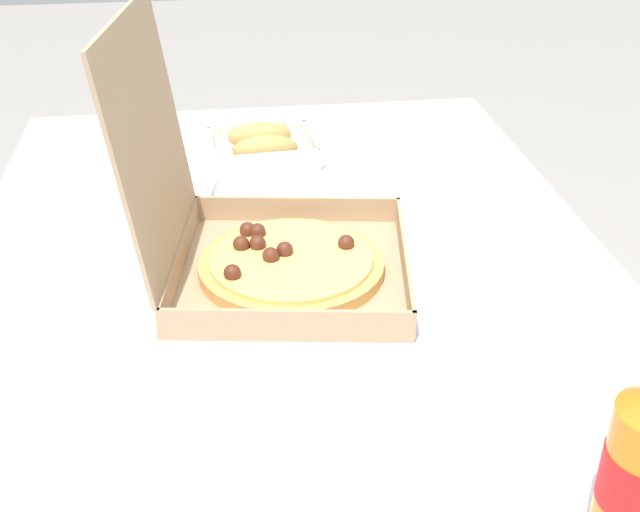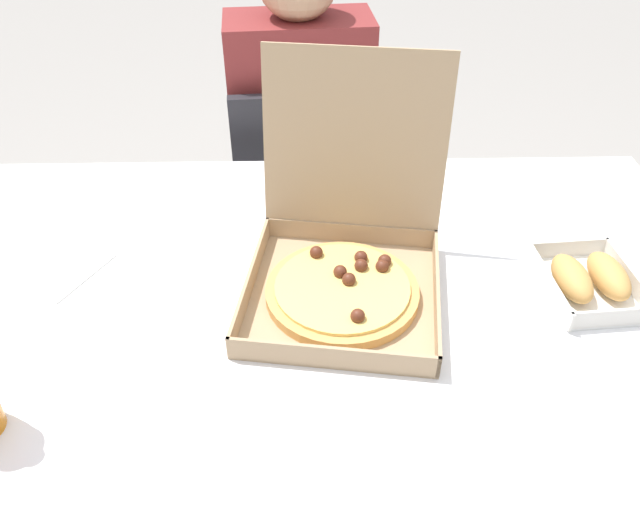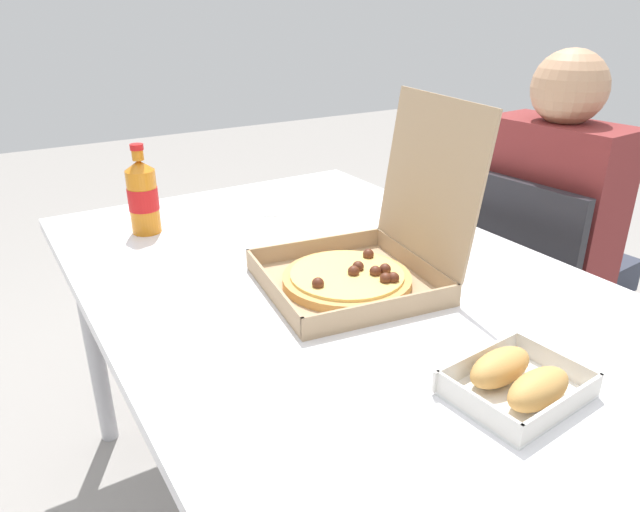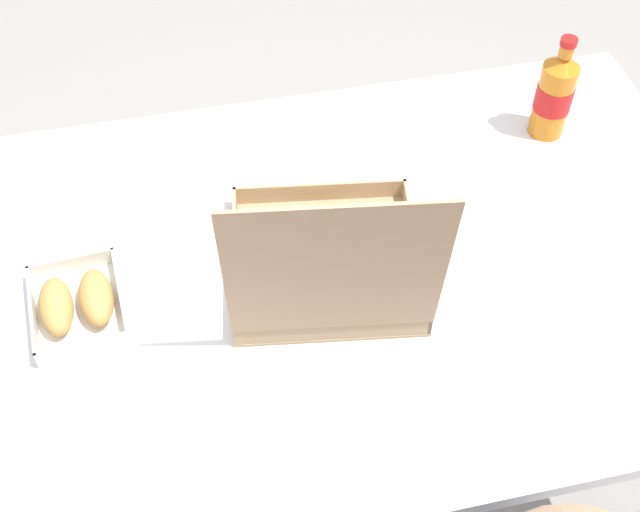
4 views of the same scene
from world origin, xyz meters
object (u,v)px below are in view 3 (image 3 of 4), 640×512
Objects in this scene: bread_side_box at (518,381)px; paper_menu at (272,204)px; diner_person at (558,221)px; pizza_box_open at (363,260)px; cola_bottle at (143,196)px; chair at (534,292)px.

bread_side_box is 0.96× the size of paper_menu.
paper_menu is at bearing -125.39° from diner_person.
pizza_box_open is at bearing 20.31° from paper_menu.
diner_person is 5.72× the size of bread_side_box.
paper_menu is (-0.55, 0.08, -0.05)m from pizza_box_open.
chair is at bearing 65.24° from cola_bottle.
pizza_box_open is at bearing -83.58° from diner_person.
chair is 4.13× the size of bread_side_box.
pizza_box_open reaches higher than paper_menu.
pizza_box_open is 2.06× the size of bread_side_box.
chair is at bearing -85.39° from diner_person.
diner_person is at bearing 96.42° from pizza_box_open.
diner_person is (-0.00, 0.06, 0.21)m from chair.
paper_menu is (-0.47, -0.66, 0.03)m from diner_person.
diner_person is 2.77× the size of pizza_box_open.
diner_person is 5.48× the size of paper_menu.
paper_menu is (-0.98, 0.10, -0.02)m from bread_side_box.
bread_side_box is (0.50, -0.70, 0.27)m from chair.
paper_menu is at bearing 172.09° from pizza_box_open.
pizza_box_open is at bearing 176.67° from bread_side_box.
pizza_box_open is at bearing 29.05° from cola_bottle.
diner_person is at bearing 66.70° from cola_bottle.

